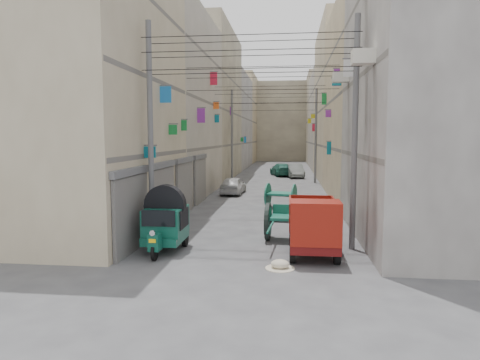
# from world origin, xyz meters

# --- Properties ---
(ground) EXTENTS (140.00, 140.00, 0.00)m
(ground) POSITION_xyz_m (0.00, 0.00, 0.00)
(ground) COLOR #414143
(ground) RESTS_ON ground
(building_row_left) EXTENTS (8.00, 62.00, 14.00)m
(building_row_left) POSITION_xyz_m (-8.00, 34.13, 6.46)
(building_row_left) COLOR #C3B494
(building_row_left) RESTS_ON ground
(building_row_right) EXTENTS (8.00, 62.00, 14.00)m
(building_row_right) POSITION_xyz_m (8.00, 34.13, 6.46)
(building_row_right) COLOR #A9A59E
(building_row_right) RESTS_ON ground
(end_cap_building) EXTENTS (22.00, 10.00, 13.00)m
(end_cap_building) POSITION_xyz_m (0.00, 66.00, 6.50)
(end_cap_building) COLOR #B8AF91
(end_cap_building) RESTS_ON ground
(shutters_left) EXTENTS (0.18, 14.40, 2.88)m
(shutters_left) POSITION_xyz_m (-3.92, 10.38, 1.49)
(shutters_left) COLOR #47484C
(shutters_left) RESTS_ON ground
(signboards) EXTENTS (8.22, 40.52, 5.67)m
(signboards) POSITION_xyz_m (-0.01, 21.66, 3.43)
(signboards) COLOR gold
(signboards) RESTS_ON ground
(ac_units) EXTENTS (0.70, 6.55, 3.35)m
(ac_units) POSITION_xyz_m (3.65, 7.67, 7.43)
(ac_units) COLOR beige
(ac_units) RESTS_ON ground
(utility_poles) EXTENTS (7.40, 22.20, 8.00)m
(utility_poles) POSITION_xyz_m (0.00, 17.00, 4.00)
(utility_poles) COLOR #5B5C5E
(utility_poles) RESTS_ON ground
(overhead_cables) EXTENTS (7.40, 22.52, 1.12)m
(overhead_cables) POSITION_xyz_m (0.00, 14.40, 6.77)
(overhead_cables) COLOR black
(overhead_cables) RESTS_ON ground
(auto_rickshaw) EXTENTS (1.42, 2.48, 1.74)m
(auto_rickshaw) POSITION_xyz_m (-2.83, 5.08, 1.03)
(auto_rickshaw) COLOR black
(auto_rickshaw) RESTS_ON ground
(tonga_cart) EXTENTS (1.57, 3.24, 1.43)m
(tonga_cart) POSITION_xyz_m (1.27, 6.97, 0.75)
(tonga_cart) COLOR black
(tonga_cart) RESTS_ON ground
(mini_truck) EXTENTS (1.60, 3.50, 1.96)m
(mini_truck) POSITION_xyz_m (2.20, 4.84, 0.94)
(mini_truck) COLOR black
(mini_truck) RESTS_ON ground
(second_cart) EXTENTS (1.81, 1.67, 1.37)m
(second_cart) POSITION_xyz_m (0.95, 14.42, 0.73)
(second_cart) COLOR #155F4B
(second_cart) RESTS_ON ground
(feed_sack) EXTENTS (0.55, 0.44, 0.27)m
(feed_sack) POSITION_xyz_m (1.15, 3.45, 0.14)
(feed_sack) COLOR beige
(feed_sack) RESTS_ON ground
(horse) EXTENTS (1.27, 1.84, 1.42)m
(horse) POSITION_xyz_m (2.09, 7.00, 0.71)
(horse) COLOR brown
(horse) RESTS_ON ground
(distant_car_white) EXTENTS (1.62, 3.63, 1.21)m
(distant_car_white) POSITION_xyz_m (-2.45, 20.02, 0.61)
(distant_car_white) COLOR #BABABA
(distant_car_white) RESTS_ON ground
(distant_car_grey) EXTENTS (1.90, 4.14, 1.32)m
(distant_car_grey) POSITION_xyz_m (1.94, 32.94, 0.66)
(distant_car_grey) COLOR #5D625F
(distant_car_grey) RESTS_ON ground
(distant_car_green) EXTENTS (2.78, 4.71, 1.28)m
(distant_car_green) POSITION_xyz_m (0.62, 34.67, 0.64)
(distant_car_green) COLOR #226553
(distant_car_green) RESTS_ON ground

